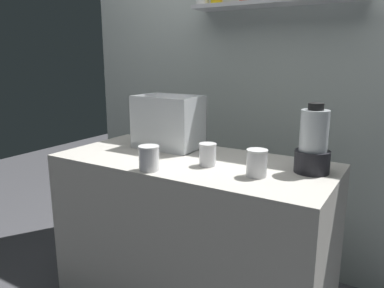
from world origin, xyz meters
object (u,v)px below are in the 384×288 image
Objects in this scene: juice_cup_beet_far_left at (149,160)px; blender_pitcher at (313,144)px; juice_cup_mango_middle at (257,165)px; juice_cup_mango_left at (208,156)px; carrot_display_bin at (169,131)px.

blender_pitcher is at bearing 28.91° from juice_cup_beet_far_left.
juice_cup_mango_middle reaches higher than juice_cup_beet_far_left.
juice_cup_mango_left is (-0.45, -0.15, -0.08)m from blender_pitcher.
blender_pitcher reaches higher than juice_cup_mango_middle.
juice_cup_mango_middle is (0.45, 0.17, 0.00)m from juice_cup_beet_far_left.
blender_pitcher reaches higher than carrot_display_bin.
juice_cup_beet_far_left is at bearing -132.96° from juice_cup_mango_left.
carrot_display_bin is 0.42m from juice_cup_mango_left.
juice_cup_mango_middle is at bearing -7.74° from juice_cup_mango_left.
blender_pitcher is 0.73m from juice_cup_beet_far_left.
juice_cup_mango_middle is (0.26, -0.04, 0.00)m from juice_cup_mango_left.
juice_cup_beet_far_left is at bearing -151.09° from blender_pitcher.
juice_cup_beet_far_left is 0.28m from juice_cup_mango_left.
juice_cup_mango_middle reaches higher than juice_cup_mango_left.
juice_cup_mango_left is at bearing -161.69° from blender_pitcher.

